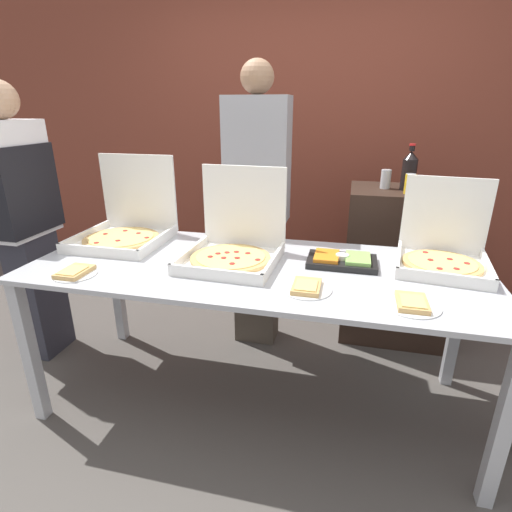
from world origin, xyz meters
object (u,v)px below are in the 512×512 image
soda_can_colored (410,184)px  person_guest_cap (257,207)px  pizza_box_far_right (126,227)px  pizza_box_far_left (443,251)px  veggie_tray (342,260)px  person_server_vest (22,212)px  paper_plate_front_left (412,303)px  soda_can_silver (386,179)px  pizza_box_near_right (234,245)px  paper_plate_front_center (306,287)px  soda_bottle (409,170)px  paper_plate_front_right (75,272)px

soda_can_colored → person_guest_cap: bearing=-170.7°
pizza_box_far_right → pizza_box_far_left: bearing=-0.4°
veggie_tray → person_server_vest: (-1.94, 0.05, 0.12)m
paper_plate_front_left → person_server_vest: (-2.23, 0.44, 0.13)m
person_server_vest → soda_can_silver: bearing=110.0°
paper_plate_front_left → person_guest_cap: person_guest_cap is taller
veggie_tray → soda_can_colored: size_ratio=2.79×
pizza_box_near_right → pizza_box_far_right: 0.74m
paper_plate_front_center → soda_can_colored: 1.19m
pizza_box_near_right → veggie_tray: bearing=8.6°
paper_plate_front_center → soda_bottle: bearing=66.2°
pizza_box_near_right → paper_plate_front_right: bearing=-149.3°
pizza_box_far_left → pizza_box_far_right: 1.76m
soda_bottle → person_server_vest: size_ratio=0.17×
soda_bottle → person_guest_cap: person_guest_cap is taller
veggie_tray → soda_bottle: bearing=65.5°
pizza_box_far_left → veggie_tray: pizza_box_far_left is taller
pizza_box_near_right → person_guest_cap: size_ratio=0.27×
pizza_box_far_left → soda_can_colored: pizza_box_far_left is taller
pizza_box_far_left → soda_bottle: soda_bottle is taller
soda_can_colored → person_guest_cap: size_ratio=0.07×
paper_plate_front_center → veggie_tray: 0.37m
pizza_box_far_right → soda_bottle: soda_bottle is taller
pizza_box_near_right → person_server_vest: 1.39m
pizza_box_far_right → paper_plate_front_center: (1.13, -0.45, -0.07)m
pizza_box_far_right → pizza_box_near_right: bearing=-13.1°
paper_plate_front_right → paper_plate_front_left: size_ratio=0.88×
pizza_box_far_right → person_server_vest: size_ratio=0.29×
paper_plate_front_left → person_guest_cap: 1.28m
paper_plate_front_center → paper_plate_front_left: bearing=-6.9°
soda_can_colored → pizza_box_far_left: bearing=-78.8°
pizza_box_near_right → paper_plate_front_left: (0.84, -0.33, -0.07)m
paper_plate_front_right → soda_bottle: bearing=37.9°
pizza_box_far_right → person_server_vest: 0.67m
paper_plate_front_right → person_guest_cap: 1.19m
pizza_box_near_right → soda_can_silver: (0.79, 0.90, 0.22)m
pizza_box_near_right → soda_can_colored: 1.21m
pizza_box_near_right → paper_plate_front_left: bearing=-19.5°
veggie_tray → person_server_vest: 1.94m
pizza_box_far_right → soda_can_silver: (1.50, 0.74, 0.22)m
paper_plate_front_center → paper_plate_front_left: 0.43m
pizza_box_far_right → soda_bottle: bearing=23.1°
person_server_vest → person_guest_cap: bearing=109.8°
soda_bottle → soda_can_colored: bearing=-90.5°
paper_plate_front_right → person_guest_cap: bearing=55.6°
veggie_tray → soda_bottle: 0.96m
paper_plate_front_left → pizza_box_far_right: bearing=162.3°
soda_can_colored → paper_plate_front_left: bearing=-94.1°
paper_plate_front_center → soda_bottle: 1.31m
paper_plate_front_left → person_server_vest: person_server_vest is taller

